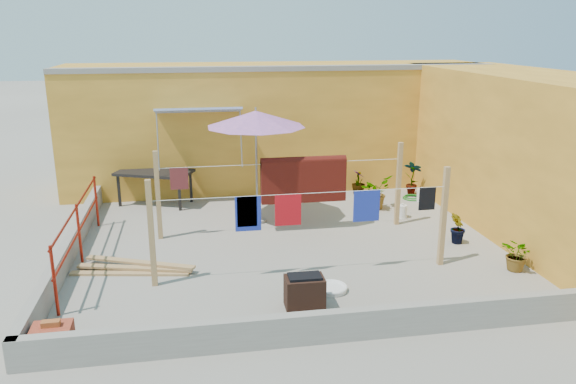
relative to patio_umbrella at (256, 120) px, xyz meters
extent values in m
plane|color=#9E998E|center=(0.45, -1.47, -2.25)|extent=(80.00, 80.00, 0.00)
cube|color=gold|center=(0.95, 3.23, -0.65)|extent=(11.00, 2.40, 3.20)
cube|color=gray|center=(0.95, 2.18, 0.90)|extent=(11.00, 0.35, 0.12)
cube|color=#2D51B2|center=(-1.15, 1.68, 0.00)|extent=(2.00, 0.79, 0.22)
cylinder|color=gray|center=(-2.10, 1.31, -0.65)|extent=(0.03, 0.30, 1.28)
cylinder|color=gray|center=(-0.20, 1.31, -0.65)|extent=(0.03, 0.30, 1.28)
cube|color=gold|center=(5.65, -1.47, -0.65)|extent=(2.40, 9.00, 3.20)
cube|color=gray|center=(0.45, -5.05, -2.03)|extent=(8.30, 0.16, 0.44)
cube|color=gray|center=(-3.63, -1.47, -2.03)|extent=(0.16, 7.30, 0.44)
cylinder|color=maroon|center=(-3.40, -3.67, -1.70)|extent=(0.05, 0.05, 1.10)
cylinder|color=maroon|center=(-3.40, -1.67, -1.70)|extent=(0.05, 0.05, 1.10)
cylinder|color=maroon|center=(-3.40, 0.33, -1.70)|extent=(0.05, 0.05, 1.10)
cylinder|color=maroon|center=(-3.40, -1.67, -1.20)|extent=(0.04, 4.20, 0.04)
cylinder|color=maroon|center=(-3.40, -1.67, -1.65)|extent=(0.04, 4.20, 0.04)
cube|color=tan|center=(-2.05, -2.87, -1.35)|extent=(0.09, 0.09, 1.80)
cube|color=tan|center=(2.95, -2.87, -1.35)|extent=(0.09, 0.09, 1.80)
cube|color=tan|center=(2.95, -0.67, -1.35)|extent=(0.09, 0.09, 1.80)
cube|color=tan|center=(-2.05, -0.67, -1.35)|extent=(0.09, 0.09, 1.80)
cylinder|color=silver|center=(0.45, -2.87, -0.80)|extent=(5.00, 0.01, 0.01)
cylinder|color=silver|center=(0.45, -0.67, -0.80)|extent=(5.00, 0.01, 0.01)
cube|color=#46100B|center=(0.89, -0.67, -1.19)|extent=(1.76, 0.22, 0.87)
cube|color=black|center=(1.59, -0.67, -1.07)|extent=(0.35, 0.02, 0.53)
cube|color=#5B2021|center=(-1.62, -0.67, -1.03)|extent=(0.35, 0.02, 0.44)
cube|color=#1D2C9D|center=(-0.49, -2.87, -1.10)|extent=(0.43, 0.02, 0.60)
cube|color=black|center=(-0.50, -2.87, -1.06)|extent=(0.33, 0.02, 0.52)
cube|color=red|center=(0.18, -2.87, -1.07)|extent=(0.44, 0.02, 0.54)
cube|color=#1D2C9D|center=(1.53, -2.87, -1.08)|extent=(0.46, 0.02, 0.55)
cube|color=black|center=(2.62, -2.87, -1.01)|extent=(0.29, 0.02, 0.40)
cylinder|color=gray|center=(0.00, 0.00, -2.22)|extent=(0.38, 0.38, 0.06)
cylinder|color=gray|center=(0.00, 0.00, -1.06)|extent=(0.05, 0.05, 2.40)
cone|color=#BA64AA|center=(0.00, 0.00, 0.02)|extent=(2.10, 2.10, 0.33)
cylinder|color=gray|center=(0.00, 0.00, 0.20)|extent=(0.04, 0.04, 0.10)
cube|color=black|center=(-2.26, 1.73, -1.47)|extent=(1.95, 1.47, 0.07)
cube|color=black|center=(-3.10, 1.69, -1.87)|extent=(0.07, 0.07, 0.77)
cube|color=black|center=(-2.83, 2.34, -1.87)|extent=(0.07, 0.07, 0.77)
cube|color=black|center=(-1.68, 1.11, -1.87)|extent=(0.07, 0.07, 0.77)
cube|color=black|center=(-1.41, 1.76, -1.87)|extent=(0.07, 0.07, 0.77)
cube|color=#A73B26|center=(-3.25, -4.67, -2.07)|extent=(0.51, 0.38, 0.37)
cube|color=#9C5324|center=(-3.25, -4.67, -1.85)|extent=(0.23, 0.11, 0.07)
cube|color=tan|center=(-2.50, -2.38, -2.23)|extent=(2.04, 0.51, 0.04)
cube|color=tan|center=(-2.42, -2.26, -2.19)|extent=(2.01, 0.68, 0.04)
cube|color=tan|center=(-2.34, -2.14, -2.14)|extent=(1.94, 0.94, 0.04)
cube|color=black|center=(0.23, -4.05, -2.01)|extent=(0.59, 0.40, 0.49)
cube|color=black|center=(0.23, -4.05, -1.75)|extent=(0.49, 0.30, 0.04)
cylinder|color=silver|center=(0.77, -3.58, -2.22)|extent=(0.49, 0.49, 0.06)
torus|color=silver|center=(0.77, -3.58, -2.19)|extent=(0.53, 0.53, 0.05)
cylinder|color=silver|center=(3.23, -0.28, -2.11)|extent=(0.21, 0.21, 0.29)
cylinder|color=silver|center=(3.23, -0.28, -1.94)|extent=(0.06, 0.06, 0.05)
cylinder|color=silver|center=(4.15, 0.83, -2.10)|extent=(0.23, 0.23, 0.31)
cylinder|color=silver|center=(4.15, 0.83, -1.93)|extent=(0.06, 0.06, 0.05)
torus|color=#186A17|center=(4.01, 1.07, -2.24)|extent=(0.47, 0.47, 0.03)
torus|color=#186A17|center=(4.01, 1.07, -2.20)|extent=(0.40, 0.40, 0.03)
imported|color=#1E5E1A|center=(2.85, 0.49, -1.86)|extent=(0.94, 0.93, 0.79)
imported|color=#1E5E1A|center=(2.81, 1.73, -1.94)|extent=(0.40, 0.40, 0.62)
imported|color=#1E5E1A|center=(4.15, 1.44, -1.81)|extent=(0.55, 0.56, 0.89)
imported|color=#1E5E1A|center=(3.71, -1.99, -1.93)|extent=(0.40, 0.44, 0.65)
imported|color=#1E5E1A|center=(4.15, -3.37, -1.96)|extent=(0.63, 0.67, 0.60)
camera|label=1|loc=(-1.34, -11.59, 1.80)|focal=35.00mm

